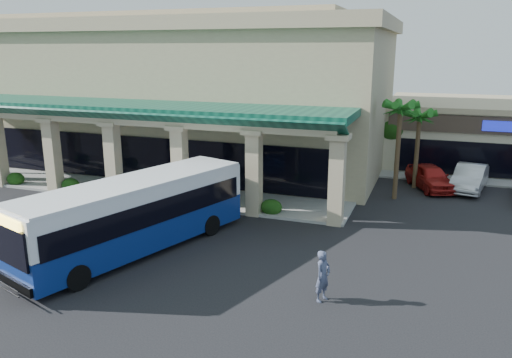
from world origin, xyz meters
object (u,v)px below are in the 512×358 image
at_px(car_silver, 430,177).
at_px(car_white, 470,178).
at_px(transit_bus, 137,216).
at_px(pedestrian, 323,276).

bearing_deg(car_silver, car_white, -11.13).
xyz_separation_m(transit_bus, pedestrian, (8.84, -1.70, -0.70)).
bearing_deg(pedestrian, car_silver, 11.31).
height_order(transit_bus, pedestrian, transit_bus).
relative_size(car_silver, car_white, 0.95).
relative_size(transit_bus, car_silver, 2.50).
distance_m(transit_bus, car_white, 21.64).
bearing_deg(car_silver, pedestrian, -125.73).
xyz_separation_m(car_silver, car_white, (2.41, 0.59, 0.02)).
height_order(transit_bus, car_silver, transit_bus).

